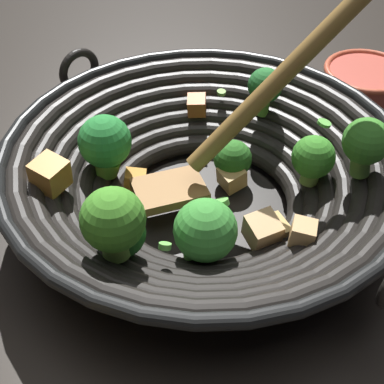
% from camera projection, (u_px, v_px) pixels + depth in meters
% --- Properties ---
extents(ground_plane, '(4.00, 4.00, 0.00)m').
position_uv_depth(ground_plane, '(204.00, 213.00, 0.61)').
color(ground_plane, '#28231E').
extents(wok, '(0.41, 0.42, 0.28)m').
position_uv_depth(wok, '(205.00, 173.00, 0.57)').
color(wok, black).
rests_on(wok, ground).
extents(prep_bowl, '(0.11, 0.11, 0.04)m').
position_uv_depth(prep_bowl, '(365.00, 80.00, 0.77)').
color(prep_bowl, '#D15647').
rests_on(prep_bowl, ground).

